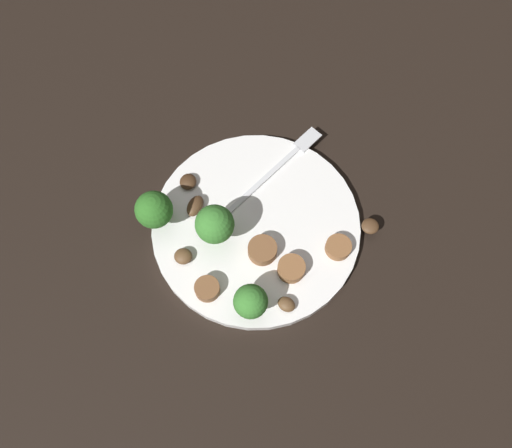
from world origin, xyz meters
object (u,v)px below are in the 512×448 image
Objects in this scene: broccoli_floret_0 at (154,210)px; mushroom_4 at (183,256)px; plate at (256,226)px; sausage_slice_0 at (291,269)px; mushroom_5 at (287,304)px; broccoli_floret_2 at (215,225)px; mushroom_0 at (188,182)px; mushroom_1 at (370,226)px; fork at (276,169)px; sausage_slice_2 at (338,247)px; mushroom_2 at (195,206)px; sausage_slice_4 at (262,250)px; broccoli_floret_1 at (251,302)px; sausage_slice_1 at (207,289)px.

mushroom_4 is at bearing -95.48° from broccoli_floret_0.
sausage_slice_0 reaches higher than plate.
broccoli_floret_2 is at bearing 93.84° from mushroom_5.
mushroom_0 is 0.22m from mushroom_1.
fork is 8.99× the size of mushroom_5.
fork is at bearing 83.11° from sausage_slice_2.
mushroom_2 is (-0.11, 0.02, 0.01)m from fork.
fork is at bearing 52.37° from mushroom_5.
sausage_slice_2 is at bearing -37.85° from sausage_slice_4.
mushroom_1 is 0.73× the size of mushroom_2.
mushroom_1 is 0.22m from mushroom_4.
mushroom_1 is (0.03, -0.13, 0.00)m from fork.
broccoli_floret_2 is 0.06m from mushroom_2.
broccoli_floret_2 is at bearing 120.69° from sausage_slice_4.
broccoli_floret_2 is at bearing 74.66° from broccoli_floret_1.
mushroom_0 is at bearing 113.67° from sausage_slice_2.
mushroom_2 is at bearing 39.58° from mushroom_4.
sausage_slice_1 is 0.20m from mushroom_1.
fork is at bearing 30.87° from plate.
mushroom_0 is (-0.09, 0.05, 0.00)m from fork.
broccoli_floret_2 reaches higher than plate.
mushroom_5 is (0.00, -0.16, -0.00)m from mushroom_2.
mushroom_2 is 1.35× the size of mushroom_4.
sausage_slice_4 is (0.08, -0.01, 0.00)m from sausage_slice_1.
sausage_slice_1 is at bearing -162.69° from fork.
sausage_slice_4 reaches higher than mushroom_0.
mushroom_1 is (0.19, -0.06, -0.00)m from sausage_slice_1.
fork is 3.11× the size of broccoli_floret_0.
broccoli_floret_2 is 0.14m from sausage_slice_2.
sausage_slice_4 reaches higher than sausage_slice_2.
fork is at bearing 103.91° from mushroom_1.
sausage_slice_0 reaches higher than mushroom_0.
sausage_slice_4 is (-0.01, 0.04, 0.00)m from sausage_slice_0.
broccoli_floret_1 reaches higher than fork.
sausage_slice_4 is 1.61× the size of mushroom_4.
sausage_slice_1 is 0.10m from mushroom_2.
mushroom_4 is at bearing 142.90° from sausage_slice_2.
sausage_slice_4 reaches higher than mushroom_1.
sausage_slice_2 is at bearing -66.33° from mushroom_0.
broccoli_floret_0 is 2.07× the size of sausage_slice_1.
sausage_slice_4 is at bearing -57.82° from broccoli_floret_0.
fork is 6.07× the size of sausage_slice_2.
mushroom_5 is (0.05, -0.17, -0.03)m from broccoli_floret_0.
sausage_slice_2 is 0.05m from mushroom_1.
mushroom_0 is (-0.01, 0.13, -0.00)m from sausage_slice_4.
broccoli_floret_1 reaches higher than sausage_slice_0.
mushroom_2 is at bearing 77.90° from broccoli_floret_1.
mushroom_2 reaches higher than mushroom_1.
sausage_slice_1 reaches higher than mushroom_1.
sausage_slice_4 is 0.13m from mushroom_1.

